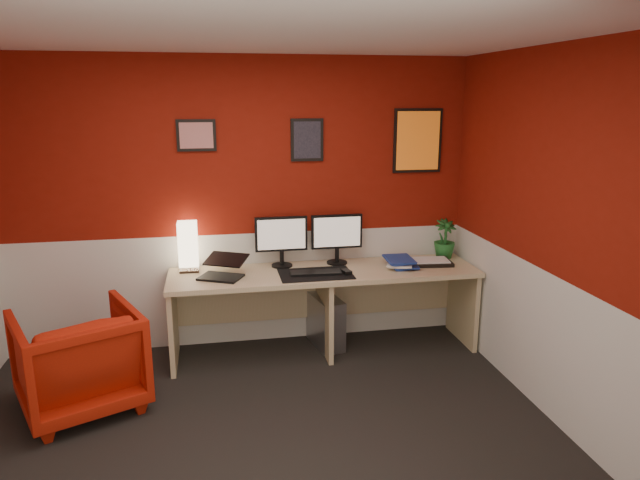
{
  "coord_description": "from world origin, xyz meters",
  "views": [
    {
      "loc": [
        -0.22,
        -3.16,
        2.16
      ],
      "look_at": [
        0.6,
        1.21,
        1.05
      ],
      "focal_mm": 32.33,
      "sensor_mm": 36.0,
      "label": 1
    }
  ],
  "objects_px": {
    "desk": "(325,311)",
    "zen_tray": "(431,262)",
    "pc_tower": "(326,321)",
    "armchair": "(79,360)",
    "shoji_lamp": "(188,248)",
    "monitor_right": "(337,231)",
    "potted_plant": "(445,239)",
    "monitor_left": "(281,234)",
    "laptop": "(220,265)"
  },
  "relations": [
    {
      "from": "desk",
      "to": "zen_tray",
      "type": "distance_m",
      "value": 1.03
    },
    {
      "from": "desk",
      "to": "pc_tower",
      "type": "relative_size",
      "value": 5.78
    },
    {
      "from": "zen_tray",
      "to": "armchair",
      "type": "relative_size",
      "value": 0.44
    },
    {
      "from": "zen_tray",
      "to": "pc_tower",
      "type": "bearing_deg",
      "value": 174.14
    },
    {
      "from": "shoji_lamp",
      "to": "pc_tower",
      "type": "xyz_separation_m",
      "value": [
        1.16,
        -0.09,
        -0.7
      ]
    },
    {
      "from": "monitor_right",
      "to": "potted_plant",
      "type": "height_order",
      "value": "monitor_right"
    },
    {
      "from": "potted_plant",
      "to": "armchair",
      "type": "relative_size",
      "value": 0.44
    },
    {
      "from": "potted_plant",
      "to": "monitor_left",
      "type": "bearing_deg",
      "value": -179.85
    },
    {
      "from": "desk",
      "to": "shoji_lamp",
      "type": "relative_size",
      "value": 6.5
    },
    {
      "from": "monitor_left",
      "to": "desk",
      "type": "bearing_deg",
      "value": -29.88
    },
    {
      "from": "monitor_right",
      "to": "zen_tray",
      "type": "height_order",
      "value": "monitor_right"
    },
    {
      "from": "pc_tower",
      "to": "monitor_left",
      "type": "bearing_deg",
      "value": 157.1
    },
    {
      "from": "monitor_right",
      "to": "monitor_left",
      "type": "bearing_deg",
      "value": -179.9
    },
    {
      "from": "armchair",
      "to": "desk",
      "type": "bearing_deg",
      "value": 173.1
    },
    {
      "from": "laptop",
      "to": "potted_plant",
      "type": "relative_size",
      "value": 0.94
    },
    {
      "from": "zen_tray",
      "to": "potted_plant",
      "type": "relative_size",
      "value": 0.99
    },
    {
      "from": "pc_tower",
      "to": "armchair",
      "type": "distance_m",
      "value": 2.05
    },
    {
      "from": "potted_plant",
      "to": "pc_tower",
      "type": "bearing_deg",
      "value": -175.83
    },
    {
      "from": "desk",
      "to": "monitor_left",
      "type": "xyz_separation_m",
      "value": [
        -0.34,
        0.19,
        0.66
      ]
    },
    {
      "from": "shoji_lamp",
      "to": "potted_plant",
      "type": "height_order",
      "value": "shoji_lamp"
    },
    {
      "from": "monitor_left",
      "to": "monitor_right",
      "type": "bearing_deg",
      "value": 0.1
    },
    {
      "from": "zen_tray",
      "to": "pc_tower",
      "type": "relative_size",
      "value": 0.78
    },
    {
      "from": "shoji_lamp",
      "to": "monitor_left",
      "type": "xyz_separation_m",
      "value": [
        0.78,
        -0.02,
        0.09
      ]
    },
    {
      "from": "shoji_lamp",
      "to": "armchair",
      "type": "height_order",
      "value": "shoji_lamp"
    },
    {
      "from": "monitor_right",
      "to": "armchair",
      "type": "height_order",
      "value": "monitor_right"
    },
    {
      "from": "desk",
      "to": "armchair",
      "type": "distance_m",
      "value": 1.97
    },
    {
      "from": "shoji_lamp",
      "to": "pc_tower",
      "type": "height_order",
      "value": "shoji_lamp"
    },
    {
      "from": "potted_plant",
      "to": "pc_tower",
      "type": "distance_m",
      "value": 1.31
    },
    {
      "from": "shoji_lamp",
      "to": "monitor_right",
      "type": "relative_size",
      "value": 0.69
    },
    {
      "from": "monitor_left",
      "to": "armchair",
      "type": "distance_m",
      "value": 1.85
    },
    {
      "from": "desk",
      "to": "monitor_right",
      "type": "bearing_deg",
      "value": 52.68
    },
    {
      "from": "potted_plant",
      "to": "desk",
      "type": "bearing_deg",
      "value": -170.19
    },
    {
      "from": "shoji_lamp",
      "to": "monitor_left",
      "type": "relative_size",
      "value": 0.69
    },
    {
      "from": "zen_tray",
      "to": "monitor_right",
      "type": "bearing_deg",
      "value": 167.88
    },
    {
      "from": "desk",
      "to": "laptop",
      "type": "relative_size",
      "value": 7.88
    },
    {
      "from": "monitor_right",
      "to": "zen_tray",
      "type": "relative_size",
      "value": 1.66
    },
    {
      "from": "laptop",
      "to": "monitor_right",
      "type": "bearing_deg",
      "value": 40.34
    },
    {
      "from": "zen_tray",
      "to": "armchair",
      "type": "xyz_separation_m",
      "value": [
        -2.83,
        -0.62,
        -0.38
      ]
    },
    {
      "from": "desk",
      "to": "monitor_left",
      "type": "distance_m",
      "value": 0.76
    },
    {
      "from": "desk",
      "to": "shoji_lamp",
      "type": "bearing_deg",
      "value": 169.32
    },
    {
      "from": "monitor_right",
      "to": "potted_plant",
      "type": "xyz_separation_m",
      "value": [
        1.0,
        0.0,
        -0.11
      ]
    },
    {
      "from": "pc_tower",
      "to": "armchair",
      "type": "height_order",
      "value": "armchair"
    },
    {
      "from": "laptop",
      "to": "armchair",
      "type": "relative_size",
      "value": 0.41
    },
    {
      "from": "monitor_left",
      "to": "pc_tower",
      "type": "xyz_separation_m",
      "value": [
        0.37,
        -0.08,
        -0.8
      ]
    },
    {
      "from": "desk",
      "to": "zen_tray",
      "type": "relative_size",
      "value": 7.43
    },
    {
      "from": "monitor_left",
      "to": "armchair",
      "type": "bearing_deg",
      "value": -152.67
    },
    {
      "from": "pc_tower",
      "to": "laptop",
      "type": "bearing_deg",
      "value": 179.43
    },
    {
      "from": "laptop",
      "to": "monitor_right",
      "type": "distance_m",
      "value": 1.06
    },
    {
      "from": "desk",
      "to": "pc_tower",
      "type": "bearing_deg",
      "value": 74.33
    },
    {
      "from": "monitor_left",
      "to": "potted_plant",
      "type": "bearing_deg",
      "value": 0.15
    }
  ]
}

